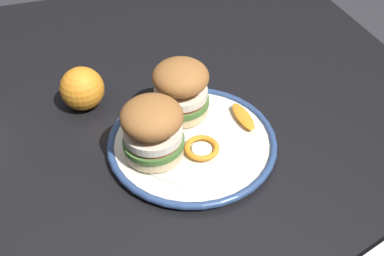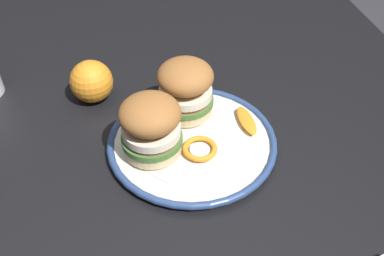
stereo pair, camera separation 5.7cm
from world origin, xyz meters
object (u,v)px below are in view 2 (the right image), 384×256
at_px(sandwich_half_left, 151,125).
at_px(whole_orange, 91,81).
at_px(sandwich_half_right, 186,89).
at_px(dinner_plate, 192,141).
at_px(dining_table, 180,157).

relative_size(sandwich_half_left, whole_orange, 1.70).
distance_m(sandwich_half_right, whole_orange, 0.19).
distance_m(dinner_plate, whole_orange, 0.23).
height_order(sandwich_half_left, sandwich_half_right, same).
xyz_separation_m(dining_table, dinner_plate, (-0.07, -0.01, 0.11)).
bearing_deg(dining_table, dinner_plate, -172.01).
height_order(sandwich_half_left, whole_orange, sandwich_half_left).
height_order(sandwich_half_right, whole_orange, sandwich_half_right).
bearing_deg(sandwich_half_right, sandwich_half_left, 139.16).
bearing_deg(whole_orange, sandwich_half_right, -119.81).
height_order(dinner_plate, whole_orange, whole_orange).
relative_size(dining_table, whole_orange, 13.89).
height_order(dining_table, sandwich_half_right, sandwich_half_right).
relative_size(dining_table, dinner_plate, 3.91).
relative_size(dinner_plate, whole_orange, 3.55).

